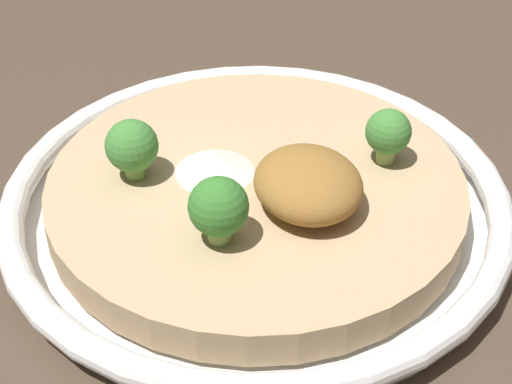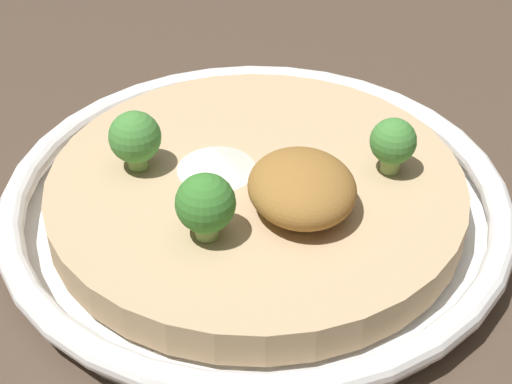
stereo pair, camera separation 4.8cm
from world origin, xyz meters
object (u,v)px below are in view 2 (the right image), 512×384
(risotto_bowl, at_px, (256,198))
(broccoli_right, at_px, (206,205))
(broccoli_front, at_px, (135,138))
(broccoli_back_right, at_px, (393,143))

(risotto_bowl, distance_m, broccoli_right, 0.07)
(broccoli_right, bearing_deg, broccoli_front, -158.09)
(risotto_bowl, relative_size, broccoli_back_right, 8.70)
(broccoli_front, height_order, broccoli_back_right, broccoli_front)
(broccoli_front, xyz_separation_m, broccoli_back_right, (0.04, 0.15, -0.00))
(risotto_bowl, height_order, broccoli_right, broccoli_right)
(broccoli_back_right, bearing_deg, risotto_bowl, -98.66)
(risotto_bowl, relative_size, broccoli_front, 8.19)
(broccoli_front, distance_m, broccoli_back_right, 0.15)
(risotto_bowl, height_order, broccoli_back_right, broccoli_back_right)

